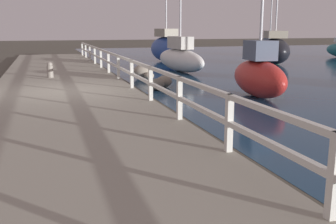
% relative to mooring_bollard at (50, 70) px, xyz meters
% --- Properties ---
extents(ground_plane, '(120.00, 120.00, 0.00)m').
position_rel_mooring_bollard_xyz_m(ground_plane, '(0.35, -3.61, -0.53)').
color(ground_plane, '#4C473D').
extents(dock_walkway, '(4.37, 36.00, 0.22)m').
position_rel_mooring_bollard_xyz_m(dock_walkway, '(0.35, -3.61, -0.41)').
color(dock_walkway, gray).
rests_on(dock_walkway, ground).
extents(railing, '(0.10, 32.50, 0.90)m').
position_rel_mooring_bollard_xyz_m(railing, '(2.43, -3.61, 0.31)').
color(railing, silver).
rests_on(railing, dock_walkway).
extents(boulder_water_edge, '(0.57, 0.51, 0.42)m').
position_rel_mooring_bollard_xyz_m(boulder_water_edge, '(3.89, -2.35, -0.31)').
color(boulder_water_edge, slate).
rests_on(boulder_water_edge, ground).
extents(boulder_downstream, '(0.77, 0.70, 0.58)m').
position_rel_mooring_bollard_xyz_m(boulder_downstream, '(3.78, 0.43, -0.24)').
color(boulder_downstream, gray).
rests_on(boulder_downstream, ground).
extents(boulder_near_dock, '(0.54, 0.49, 0.41)m').
position_rel_mooring_bollard_xyz_m(boulder_near_dock, '(3.46, -2.91, -0.32)').
color(boulder_near_dock, '#666056').
rests_on(boulder_near_dock, ground).
extents(boulder_far_strip, '(0.41, 0.37, 0.31)m').
position_rel_mooring_bollard_xyz_m(boulder_far_strip, '(3.95, -0.05, -0.37)').
color(boulder_far_strip, gray).
rests_on(boulder_far_strip, ground).
extents(mooring_bollard, '(0.24, 0.24, 0.60)m').
position_rel_mooring_bollard_xyz_m(mooring_bollard, '(0.00, 0.00, 0.00)').
color(mooring_bollard, gray).
rests_on(mooring_bollard, dock_walkway).
extents(sailboat_black, '(2.40, 3.45, 6.32)m').
position_rel_mooring_bollard_xyz_m(sailboat_black, '(12.85, 4.62, 0.33)').
color(sailboat_black, black).
rests_on(sailboat_black, water_surface).
extents(sailboat_blue, '(1.99, 3.59, 8.26)m').
position_rel_mooring_bollard_xyz_m(sailboat_blue, '(7.26, 8.22, 0.38)').
color(sailboat_blue, '#2D4C9E').
rests_on(sailboat_blue, water_surface).
extents(sailboat_white, '(1.37, 4.91, 4.77)m').
position_rel_mooring_bollard_xyz_m(sailboat_white, '(6.18, 2.45, 0.14)').
color(sailboat_white, white).
rests_on(sailboat_white, water_surface).
extents(sailboat_red, '(1.30, 3.14, 5.81)m').
position_rel_mooring_bollard_xyz_m(sailboat_red, '(6.09, -5.18, 0.17)').
color(sailboat_red, red).
rests_on(sailboat_red, water_surface).
extents(sailboat_green, '(1.82, 4.08, 5.04)m').
position_rel_mooring_bollard_xyz_m(sailboat_green, '(16.55, 11.12, 0.05)').
color(sailboat_green, '#236B42').
rests_on(sailboat_green, water_surface).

